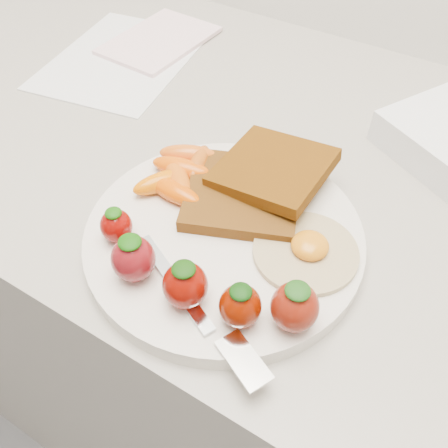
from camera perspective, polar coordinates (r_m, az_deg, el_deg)
The scene contains 11 objects.
counter at distance 0.95m, azimuth 3.61°, elevation -13.09°, with size 2.00×0.60×0.90m, color gray.
plate at distance 0.49m, azimuth 0.00°, elevation -1.51°, with size 0.27×0.27×0.02m, color silver.
toast_lower at distance 0.51m, azimuth 2.16°, elevation 3.45°, with size 0.11×0.11×0.01m, color #4D2208.
toast_upper at distance 0.52m, azimuth 5.63°, elevation 6.32°, with size 0.10×0.10×0.01m, color #472306.
fried_egg at distance 0.46m, azimuth 9.43°, elevation -2.96°, with size 0.11×0.11×0.02m.
bacon_strips at distance 0.49m, azimuth 1.95°, elevation 0.77°, with size 0.10×0.09×0.01m.
baby_carrots at distance 0.53m, azimuth -5.06°, elevation 5.82°, with size 0.09×0.11×0.02m.
strawberries at distance 0.42m, azimuth -2.86°, elevation -6.35°, with size 0.22×0.07×0.05m.
fork at distance 0.42m, azimuth -2.33°, elevation -10.34°, with size 0.17×0.08×0.00m.
paper_sheet at distance 0.78m, azimuth -11.57°, elevation 18.00°, with size 0.19×0.25×0.00m, color white.
notepad at distance 0.82m, azimuth -7.39°, elevation 20.11°, with size 0.12×0.17×0.01m, color #FCD1D7.
Camera 1 is at (0.19, 1.27, 1.28)m, focal length 40.00 mm.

